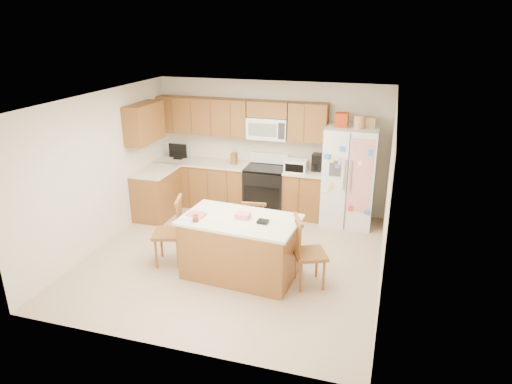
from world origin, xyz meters
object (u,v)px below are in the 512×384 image
(stove, at_px, (266,189))
(island, at_px, (240,247))
(refrigerator, at_px, (349,175))
(windsor_chair_right, at_px, (308,253))
(windsor_chair_left, at_px, (170,233))
(windsor_chair_back, at_px, (255,228))

(stove, distance_m, island, 2.42)
(refrigerator, bearing_deg, island, -118.99)
(island, distance_m, windsor_chair_right, 0.99)
(windsor_chair_left, distance_m, windsor_chair_back, 1.33)
(windsor_chair_left, bearing_deg, island, -2.27)
(refrigerator, relative_size, windsor_chair_back, 2.19)
(windsor_chair_left, height_order, windsor_chair_back, windsor_chair_left)
(stove, height_order, windsor_chair_left, stove)
(stove, distance_m, windsor_chair_right, 2.71)
(refrigerator, height_order, island, refrigerator)
(windsor_chair_left, bearing_deg, refrigerator, 43.32)
(island, bearing_deg, windsor_chair_left, 177.73)
(windsor_chair_left, relative_size, windsor_chair_right, 1.03)
(refrigerator, xyz_separation_m, windsor_chair_left, (-2.44, -2.30, -0.42))
(refrigerator, xyz_separation_m, windsor_chair_right, (-0.31, -2.33, -0.43))
(refrigerator, bearing_deg, windsor_chair_right, -97.47)
(windsor_chair_back, bearing_deg, windsor_chair_left, -150.14)
(windsor_chair_back, distance_m, windsor_chair_right, 1.20)
(windsor_chair_back, relative_size, windsor_chair_right, 0.89)
(island, relative_size, windsor_chair_back, 1.85)
(stove, xyz_separation_m, windsor_chair_back, (0.29, -1.70, -0.03))
(stove, relative_size, windsor_chair_right, 1.08)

